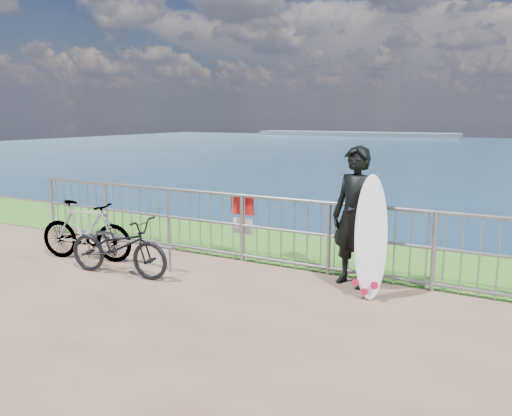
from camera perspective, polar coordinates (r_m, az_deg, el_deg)
The scene contains 8 objects.
grass_strip at distance 9.03m, azimuth 4.66°, elevation -4.65°, with size 120.00×120.00×0.00m, color #2F6E1E.
seascape at distance 160.04m, azimuth 11.18°, elevation 8.09°, with size 260.00×260.00×5.00m.
railing at distance 7.92m, azimuth 1.60°, elevation -2.54°, with size 10.06×0.10×1.13m.
surfer at distance 7.05m, azimuth 11.27°, elevation -1.02°, with size 0.72×0.47×1.97m, color black.
surfboard at distance 6.69m, azimuth 12.95°, elevation -3.76°, with size 0.52×0.49×1.63m.
bicycle_near at distance 7.75m, azimuth -15.46°, elevation -4.23°, with size 0.59×1.70×0.90m, color black.
bicycle_far at distance 8.70m, azimuth -18.87°, elevation -2.47°, with size 0.47×1.66×1.00m, color black.
bike_rack at distance 8.33m, azimuth -14.53°, elevation -3.99°, with size 1.93×0.05×0.40m.
Camera 1 is at (3.47, -5.30, 2.38)m, focal length 35.00 mm.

